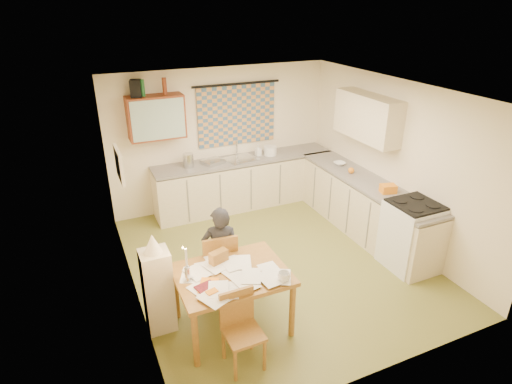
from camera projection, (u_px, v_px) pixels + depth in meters
name	position (u px, v px, depth m)	size (l,w,h in m)	color
floor	(276.00, 262.00, 6.31)	(4.00, 4.50, 0.02)	olive
ceiling	(280.00, 90.00, 5.26)	(4.00, 4.50, 0.02)	white
wall_back	(221.00, 138.00, 7.66)	(4.00, 0.02, 2.50)	#F3E2BF
wall_front	(389.00, 274.00, 3.91)	(4.00, 0.02, 2.50)	#F3E2BF
wall_left	(126.00, 212.00, 5.04)	(0.02, 4.50, 2.50)	#F3E2BF
wall_right	(395.00, 163.00, 6.53)	(0.02, 4.50, 2.50)	#F3E2BF
window_blind	(237.00, 115.00, 7.57)	(1.45, 0.03, 1.05)	#395B7C
curtain_rod	(237.00, 84.00, 7.33)	(0.04, 0.04, 1.60)	black
wall_cabinet	(156.00, 117.00, 6.86)	(0.90, 0.34, 0.70)	maroon
wall_cabinet_glass	(158.00, 120.00, 6.71)	(0.84, 0.02, 0.64)	#99B2A5
upper_cabinet_right	(367.00, 117.00, 6.67)	(0.34, 1.30, 0.70)	beige
framed_print	(119.00, 165.00, 5.20)	(0.04, 0.50, 0.40)	beige
print_canvas	(121.00, 164.00, 5.21)	(0.01, 0.42, 0.32)	silver
counter_back	(245.00, 183.00, 7.85)	(3.30, 0.62, 0.92)	beige
counter_right	(363.00, 207.00, 6.94)	(0.62, 2.95, 0.92)	beige
stove	(411.00, 235.00, 6.03)	(0.65, 0.65, 1.00)	white
sink	(241.00, 161.00, 7.65)	(0.55, 0.45, 0.10)	silver
tap	(237.00, 149.00, 7.72)	(0.03, 0.03, 0.28)	silver
dish_rack	(213.00, 162.00, 7.43)	(0.35, 0.30, 0.06)	silver
kettle	(188.00, 160.00, 7.23)	(0.18, 0.18, 0.24)	silver
mixing_bowl	(270.00, 150.00, 7.82)	(0.24, 0.24, 0.16)	white
soap_bottle	(258.00, 150.00, 7.77)	(0.10, 0.11, 0.20)	white
bowl	(340.00, 164.00, 7.36)	(0.19, 0.19, 0.05)	white
orange_bag	(388.00, 189.00, 6.31)	(0.22, 0.16, 0.12)	orange
fruit_orange	(351.00, 170.00, 7.00)	(0.10, 0.10, 0.10)	orange
speaker	(136.00, 88.00, 6.56)	(0.16, 0.20, 0.26)	black
bottle_green	(142.00, 88.00, 6.59)	(0.07, 0.07, 0.26)	#195926
bottle_brown	(164.00, 86.00, 6.72)	(0.07, 0.07, 0.26)	maroon
dining_table	(232.00, 300.00, 4.93)	(1.25, 0.96, 0.75)	brown
chair_far	(218.00, 276.00, 5.48)	(0.47, 0.47, 0.95)	brown
chair_near	(243.00, 344.00, 4.46)	(0.39, 0.39, 0.84)	brown
person	(221.00, 254.00, 5.32)	(0.55, 0.45, 1.29)	black
shelf_stand	(158.00, 291.00, 4.86)	(0.32, 0.30, 1.03)	beige
lampshade	(153.00, 243.00, 4.59)	(0.20, 0.20, 0.22)	beige
letter_rack	(219.00, 257.00, 4.91)	(0.22, 0.10, 0.16)	brown
mug	(284.00, 277.00, 4.62)	(0.16, 0.16, 0.11)	white
magazine	(200.00, 294.00, 4.41)	(0.27, 0.32, 0.03)	maroon
book	(199.00, 285.00, 4.55)	(0.30, 0.33, 0.02)	orange
orange_box	(212.00, 293.00, 4.42)	(0.12, 0.08, 0.04)	orange
eyeglasses	(257.00, 283.00, 4.59)	(0.13, 0.04, 0.02)	black
candle_holder	(188.00, 274.00, 4.60)	(0.06, 0.06, 0.18)	silver
candle	(186.00, 258.00, 4.53)	(0.02, 0.02, 0.22)	white
candle_flame	(183.00, 248.00, 4.48)	(0.02, 0.02, 0.02)	#FFCC66
papers	(230.00, 276.00, 4.69)	(1.21, 0.99, 0.03)	white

